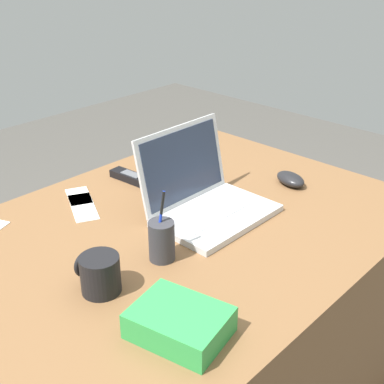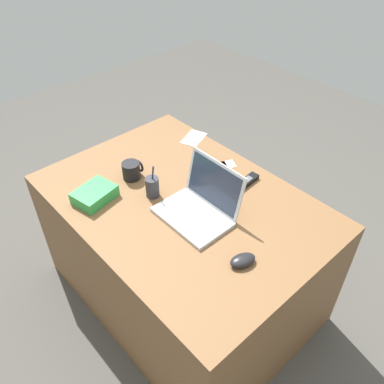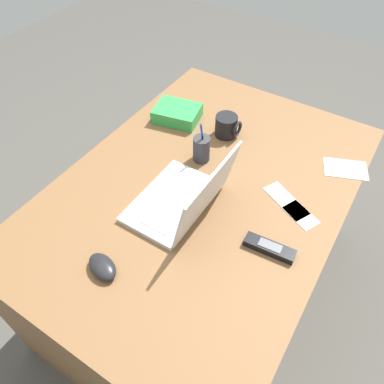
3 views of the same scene
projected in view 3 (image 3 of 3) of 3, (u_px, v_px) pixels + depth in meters
ground_plane at (200, 283)px, 1.86m from camera, size 6.00×6.00×0.00m
desk at (201, 243)px, 1.59m from camera, size 1.35×0.95×0.71m
laptop at (183, 199)px, 1.22m from camera, size 0.33×0.27×0.23m
computer_mouse at (102, 267)px, 1.09m from camera, size 0.09×0.12×0.04m
coffee_mug_white at (227, 126)px, 1.49m from camera, size 0.09×0.10×0.09m
cordless_phone at (270, 248)px, 1.14m from camera, size 0.06×0.16×0.03m
pen_holder at (202, 149)px, 1.39m from camera, size 0.06×0.06×0.18m
snack_bag at (177, 113)px, 1.57m from camera, size 0.18×0.21×0.06m
paper_note_near_laptop at (286, 201)px, 1.28m from camera, size 0.14×0.19×0.00m
paper_note_left at (346, 169)px, 1.39m from camera, size 0.15×0.18×0.00m
paper_note_right at (301, 215)px, 1.24m from camera, size 0.11×0.14×0.00m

